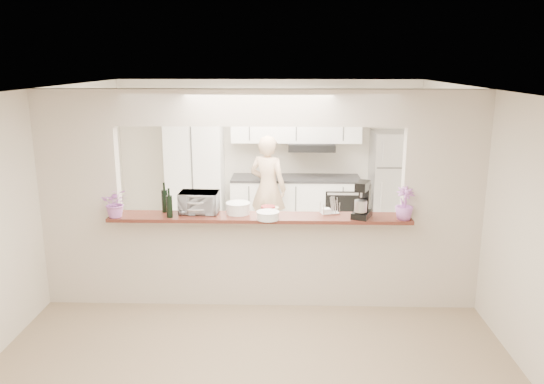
{
  "coord_description": "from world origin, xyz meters",
  "views": [
    {
      "loc": [
        0.31,
        -5.8,
        2.79
      ],
      "look_at": [
        0.13,
        0.3,
        1.28
      ],
      "focal_mm": 35.0,
      "sensor_mm": 36.0,
      "label": 1
    }
  ],
  "objects_px": {
    "toaster_oven": "(199,202)",
    "stand_mixer": "(363,201)",
    "person": "(268,189)",
    "refrigerator": "(394,184)"
  },
  "relations": [
    {
      "from": "toaster_oven",
      "to": "stand_mixer",
      "type": "xyz_separation_m",
      "value": [
        1.85,
        -0.13,
        0.06
      ]
    },
    {
      "from": "refrigerator",
      "to": "person",
      "type": "bearing_deg",
      "value": -170.27
    },
    {
      "from": "refrigerator",
      "to": "person",
      "type": "height_order",
      "value": "refrigerator"
    },
    {
      "from": "refrigerator",
      "to": "stand_mixer",
      "type": "relative_size",
      "value": 4.11
    },
    {
      "from": "refrigerator",
      "to": "toaster_oven",
      "type": "height_order",
      "value": "refrigerator"
    },
    {
      "from": "refrigerator",
      "to": "toaster_oven",
      "type": "relative_size",
      "value": 3.84
    },
    {
      "from": "refrigerator",
      "to": "stand_mixer",
      "type": "xyz_separation_m",
      "value": [
        -0.9,
        -2.73,
        0.43
      ]
    },
    {
      "from": "toaster_oven",
      "to": "person",
      "type": "relative_size",
      "value": 0.26
    },
    {
      "from": "person",
      "to": "stand_mixer",
      "type": "bearing_deg",
      "value": 140.47
    },
    {
      "from": "toaster_oven",
      "to": "person",
      "type": "xyz_separation_m",
      "value": [
        0.71,
        2.25,
        -0.38
      ]
    }
  ]
}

